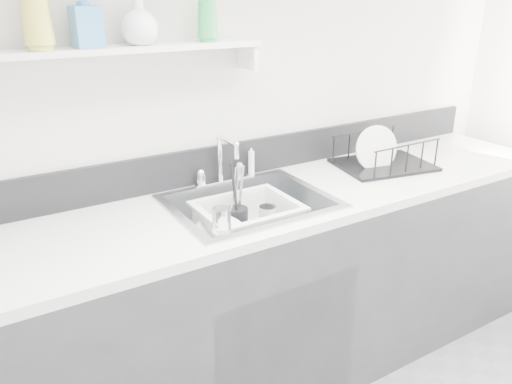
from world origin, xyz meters
TOP-DOWN VIEW (x-y plane):
  - room_shell at (0.00, 0.39)m, footprint 3.50×3.00m
  - counter_run at (0.00, 1.19)m, footprint 3.20×0.62m
  - backsplash at (0.00, 1.49)m, footprint 3.20×0.02m
  - sink at (0.00, 1.19)m, footprint 0.64×0.52m
  - faucet at (0.00, 1.44)m, footprint 0.26×0.18m
  - side_sprayer at (0.16, 1.44)m, footprint 0.03×0.03m
  - wall_shelf at (-0.35, 1.42)m, footprint 1.00×0.16m
  - wash_tub at (-0.01, 1.19)m, footprint 0.45×0.39m
  - plate_stack at (-0.14, 1.17)m, footprint 0.26×0.25m
  - utensil_cup at (-0.02, 1.25)m, footprint 0.09×0.09m
  - ladle at (-0.08, 1.21)m, footprint 0.22×0.28m
  - tumbler_in_tub at (0.10, 1.21)m, footprint 0.08×0.08m
  - tumbler_counter at (-0.22, 1.01)m, footprint 0.07×0.07m
  - dish_rack at (0.78, 1.24)m, footprint 0.49×0.41m
  - bowl_small at (0.07, 1.10)m, footprint 0.13×0.13m
  - soap_bottle_a at (-0.67, 1.40)m, footprint 0.10×0.10m
  - soap_bottle_b at (-0.51, 1.40)m, footprint 0.10×0.10m
  - soap_bottle_c at (-0.33, 1.40)m, footprint 0.14×0.14m
  - soap_bottle_d at (-0.06, 1.40)m, footprint 0.11×0.11m

SIDE VIEW (x-z plane):
  - counter_run at x=0.00m, z-range 0.00..0.92m
  - bowl_small at x=0.07m, z-range 0.77..0.80m
  - plate_stack at x=-0.14m, z-range 0.74..0.84m
  - ladle at x=-0.08m, z-range 0.77..0.84m
  - tumbler_in_tub at x=0.10m, z-range 0.77..0.87m
  - wash_tub at x=-0.01m, z-range 0.75..0.91m
  - utensil_cup at x=-0.02m, z-range 0.68..0.97m
  - sink at x=0.00m, z-range 0.73..0.93m
  - tumbler_counter at x=-0.22m, z-range 0.92..1.01m
  - faucet at x=0.00m, z-range 0.87..1.09m
  - side_sprayer at x=0.16m, z-range 0.92..1.06m
  - dish_rack at x=0.78m, z-range 0.92..1.07m
  - backsplash at x=0.00m, z-range 0.92..1.08m
  - wall_shelf at x=-0.35m, z-range 1.45..1.57m
  - soap_bottle_c at x=-0.33m, z-range 1.53..1.70m
  - soap_bottle_b at x=-0.51m, z-range 1.53..1.73m
  - soap_bottle_d at x=-0.06m, z-range 1.53..1.74m
  - soap_bottle_a at x=-0.67m, z-range 1.53..1.79m
  - room_shell at x=0.00m, z-range 0.38..2.98m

